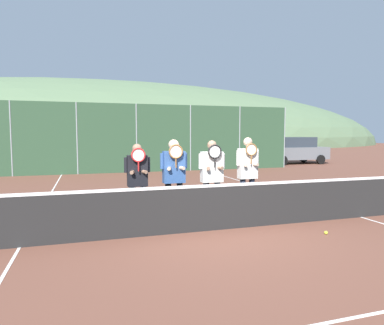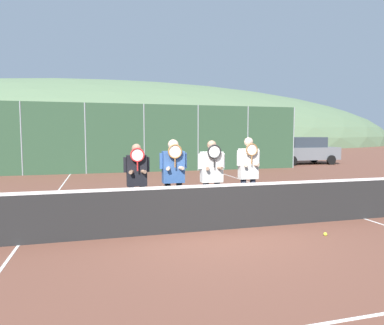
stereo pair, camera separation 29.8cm
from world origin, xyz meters
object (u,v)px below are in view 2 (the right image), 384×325
(car_far_left, at_px, (71,154))
(car_right_of_center, at_px, (304,150))
(player_center_left, at_px, (173,173))
(car_center, at_px, (234,150))
(car_left_of_center, at_px, (159,152))
(player_leftmost, at_px, (137,177))
(player_center_right, at_px, (212,173))
(tennis_ball_on_court, at_px, (325,234))
(player_rightmost, at_px, (248,170))

(car_far_left, xyz_separation_m, car_right_of_center, (14.28, -0.12, 0.03))
(player_center_left, relative_size, car_center, 0.43)
(player_center_left, bearing_deg, car_far_left, 103.80)
(car_far_left, xyz_separation_m, car_left_of_center, (4.78, -0.14, 0.05))
(player_leftmost, relative_size, car_left_of_center, 0.41)
(player_leftmost, height_order, car_far_left, player_leftmost)
(player_leftmost, bearing_deg, car_left_of_center, 78.26)
(player_center_right, distance_m, car_left_of_center, 12.31)
(player_leftmost, xyz_separation_m, player_center_left, (0.79, -0.02, 0.08))
(player_center_right, xyz_separation_m, car_far_left, (-3.89, 12.42, -0.19))
(player_center_left, height_order, car_center, car_center)
(tennis_ball_on_court, bearing_deg, player_leftmost, 151.71)
(player_center_right, bearing_deg, player_leftmost, 177.06)
(car_left_of_center, bearing_deg, player_leftmost, -101.74)
(car_left_of_center, distance_m, tennis_ball_on_court, 14.04)
(tennis_ball_on_court, bearing_deg, car_far_left, 111.56)
(player_leftmost, xyz_separation_m, tennis_ball_on_court, (3.34, -1.80, -0.97))
(car_far_left, bearing_deg, player_center_right, -72.61)
(player_center_right, relative_size, car_right_of_center, 0.42)
(player_leftmost, bearing_deg, car_center, 59.79)
(player_center_left, bearing_deg, tennis_ball_on_court, -34.86)
(player_center_right, distance_m, car_center, 13.74)
(player_center_right, distance_m, car_right_of_center, 16.10)
(car_center, relative_size, car_right_of_center, 0.98)
(car_far_left, height_order, tennis_ball_on_court, car_far_left)
(car_far_left, distance_m, car_center, 9.50)
(player_center_left, bearing_deg, player_rightmost, 1.49)
(player_center_left, height_order, tennis_ball_on_court, player_center_left)
(car_left_of_center, xyz_separation_m, car_center, (4.72, 0.26, 0.02))
(player_center_left, xyz_separation_m, car_left_of_center, (1.75, 12.22, -0.17))
(tennis_ball_on_court, bearing_deg, player_rightmost, 112.74)
(player_center_left, relative_size, player_rightmost, 0.98)
(player_center_left, bearing_deg, player_center_right, -4.27)
(player_center_left, xyz_separation_m, car_right_of_center, (11.25, 12.23, -0.19))
(player_leftmost, relative_size, car_far_left, 0.40)
(car_center, distance_m, tennis_ball_on_court, 14.81)
(player_center_left, height_order, car_left_of_center, player_center_left)
(player_leftmost, bearing_deg, car_right_of_center, 45.42)
(player_leftmost, xyz_separation_m, player_center_right, (1.64, -0.08, 0.05))
(player_center_left, xyz_separation_m, player_rightmost, (1.79, 0.05, -0.00))
(player_leftmost, bearing_deg, player_center_left, -1.49)
(player_rightmost, bearing_deg, player_center_right, -173.24)
(player_leftmost, distance_m, car_center, 14.41)
(car_right_of_center, distance_m, tennis_ball_on_court, 16.51)
(car_right_of_center, xyz_separation_m, tennis_ball_on_court, (-8.70, -14.01, -0.86))
(tennis_ball_on_court, bearing_deg, car_center, 74.65)
(player_leftmost, bearing_deg, tennis_ball_on_court, -28.29)
(car_left_of_center, height_order, car_right_of_center, car_left_of_center)
(player_leftmost, distance_m, tennis_ball_on_court, 3.91)
(car_left_of_center, bearing_deg, player_center_left, -98.14)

